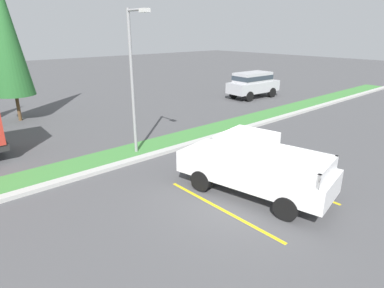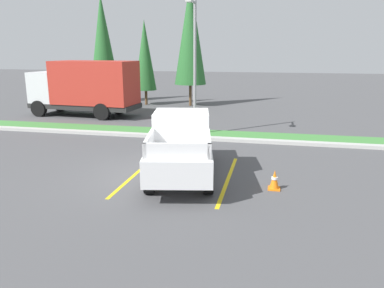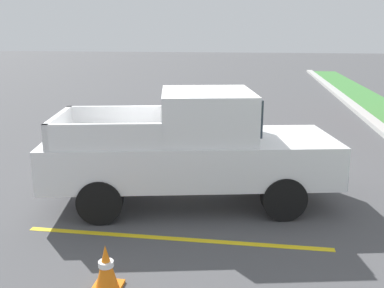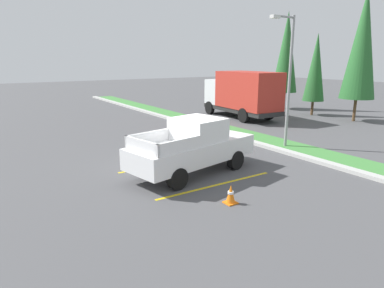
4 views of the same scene
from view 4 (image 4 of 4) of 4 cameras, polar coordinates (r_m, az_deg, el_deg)
name	(u,v)px [view 4 (image 4 of 4)]	position (r m, az deg, el deg)	size (l,w,h in m)	color
ground_plane	(190,169)	(13.59, -0.39, -4.17)	(120.00, 120.00, 0.00)	#4C4C4F
parking_line_near	(172,163)	(14.35, -3.32, -3.18)	(0.12, 4.80, 0.01)	yellow
parking_line_far	(217,185)	(11.91, 4.20, -6.87)	(0.12, 4.80, 0.01)	yellow
curb_strip	(278,149)	(16.70, 14.19, -0.86)	(56.00, 0.40, 0.15)	#B2B2AD
grass_median	(293,147)	(17.52, 16.63, -0.49)	(56.00, 1.80, 0.06)	#42843D
pickup_truck_main	(193,147)	(12.83, 0.24, -0.43)	(2.89, 5.49, 2.10)	black
cargo_truck_distant	(242,93)	(25.51, 8.49, 8.48)	(6.94, 2.88, 3.40)	black
street_light	(288,73)	(16.96, 15.77, 11.48)	(0.24, 1.49, 6.21)	gray
cypress_tree_leftmost	(286,53)	(31.00, 15.58, 14.60)	(2.13, 2.13, 8.18)	brown
cypress_tree_left_inner	(316,68)	(28.10, 20.07, 11.98)	(1.61, 1.61, 6.20)	brown
cypress_tree_center	(362,45)	(26.37, 26.70, 14.71)	(2.30, 2.30, 8.85)	brown
traffic_cone	(231,194)	(10.40, 6.52, -8.40)	(0.36, 0.36, 0.60)	orange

